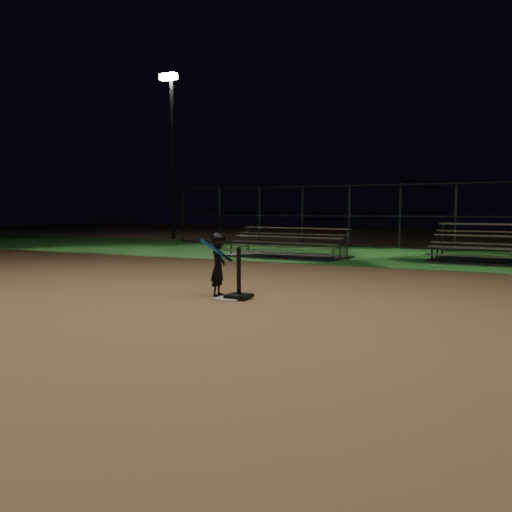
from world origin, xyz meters
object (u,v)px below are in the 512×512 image
(home_plate, at_px, (229,299))
(bleacher_left, at_px, (287,251))
(batting_tee, at_px, (239,288))
(light_pole_left, at_px, (172,142))
(child_batter, at_px, (218,262))

(home_plate, height_order, bleacher_left, bleacher_left)
(batting_tee, xyz_separation_m, bleacher_left, (-2.52, 7.65, 0.01))
(batting_tee, xyz_separation_m, light_pole_left, (-12.14, 14.84, 4.76))
(home_plate, bearing_deg, light_pole_left, 128.77)
(batting_tee, distance_m, light_pole_left, 19.75)
(bleacher_left, bearing_deg, home_plate, -67.75)
(home_plate, xyz_separation_m, child_batter, (-0.34, 0.22, 0.57))
(batting_tee, height_order, bleacher_left, bleacher_left)
(child_batter, xyz_separation_m, light_pole_left, (-11.66, 14.72, 4.36))
(batting_tee, xyz_separation_m, child_batter, (-0.48, 0.12, 0.40))
(batting_tee, bearing_deg, home_plate, -143.28)
(light_pole_left, bearing_deg, home_plate, -51.23)
(child_batter, bearing_deg, bleacher_left, 3.20)
(batting_tee, relative_size, light_pole_left, 0.10)
(home_plate, relative_size, light_pole_left, 0.05)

